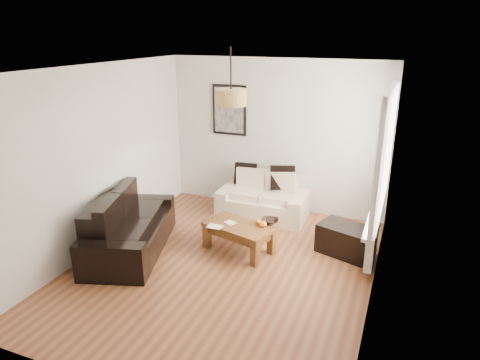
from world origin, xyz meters
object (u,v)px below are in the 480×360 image
at_px(sofa_leather, 130,225).
at_px(ottoman, 346,240).
at_px(loveseat_cream, 263,196).
at_px(coffee_table, 239,238).

distance_m(sofa_leather, ottoman, 3.08).
distance_m(loveseat_cream, ottoman, 1.70).
bearing_deg(coffee_table, sofa_leather, -158.24).
relative_size(loveseat_cream, coffee_table, 1.50).
height_order(loveseat_cream, sofa_leather, sofa_leather).
xyz_separation_m(coffee_table, ottoman, (1.44, 0.49, 0.01)).
xyz_separation_m(sofa_leather, ottoman, (2.88, 1.06, -0.19)).
relative_size(loveseat_cream, sofa_leather, 0.80).
xyz_separation_m(loveseat_cream, sofa_leather, (-1.38, -1.83, 0.03)).
bearing_deg(sofa_leather, loveseat_cream, -54.77).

